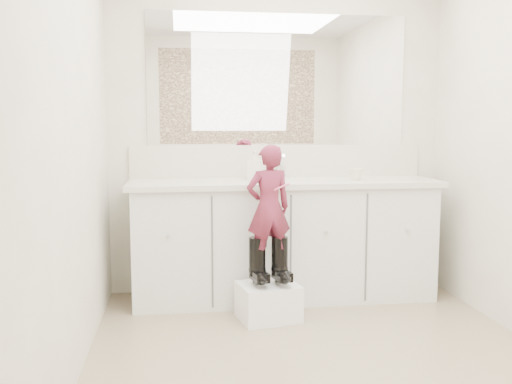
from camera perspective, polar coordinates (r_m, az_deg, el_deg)
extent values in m
plane|color=#806B54|center=(3.27, 6.82, -16.71)|extent=(3.00, 3.00, 0.00)
plane|color=beige|center=(4.47, 2.18, 5.48)|extent=(2.60, 0.00, 2.60)
plane|color=beige|center=(1.60, 21.06, 2.69)|extent=(2.60, 0.00, 2.60)
plane|color=beige|center=(2.95, -18.16, 4.48)|extent=(0.00, 3.00, 3.00)
cube|color=silver|center=(4.29, 2.77, -5.02)|extent=(2.20, 0.55, 0.85)
cube|color=beige|center=(4.20, 2.84, 0.89)|extent=(2.28, 0.58, 0.04)
cube|color=beige|center=(4.46, 2.20, 3.10)|extent=(2.28, 0.03, 0.25)
cube|color=white|center=(4.47, 2.23, 11.13)|extent=(2.00, 0.02, 1.00)
cylinder|color=silver|center=(4.36, 2.45, 2.03)|extent=(0.08, 0.08, 0.10)
imported|color=beige|center=(4.28, 9.98, 1.77)|extent=(0.13, 0.13, 0.09)
imported|color=silver|center=(4.20, -0.14, 2.67)|extent=(0.12, 0.13, 0.22)
cube|color=white|center=(3.88, 1.24, -10.92)|extent=(0.43, 0.38, 0.24)
imported|color=#A9345A|center=(3.74, 1.27, -1.59)|extent=(0.33, 0.25, 0.83)
cylinder|color=#E35883|center=(3.70, 2.41, 0.46)|extent=(0.14, 0.04, 0.06)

